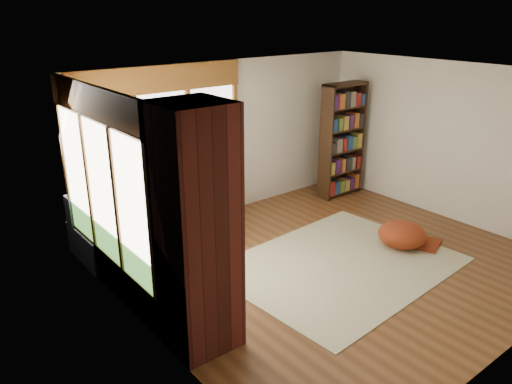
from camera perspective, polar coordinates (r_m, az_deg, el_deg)
floor at (r=7.22m, az=8.54°, el=-7.92°), size 5.50×5.50×0.00m
ceiling at (r=6.42m, az=9.78°, el=12.99°), size 5.50×5.50×0.00m
wall_back at (r=8.51m, az=-3.34°, el=6.11°), size 5.50×0.04×2.60m
wall_left at (r=5.14m, az=-12.28°, el=-4.16°), size 0.04×5.00×2.60m
wall_right at (r=8.86m, az=21.36°, el=5.31°), size 0.04×5.00×2.60m
windows_back at (r=7.87m, az=-10.39°, el=4.99°), size 2.82×0.10×1.90m
windows_left at (r=6.17m, az=-17.11°, el=0.07°), size 0.10×2.62×1.90m
roller_blind at (r=6.81m, az=-19.88°, el=5.19°), size 0.03×0.72×0.90m
brick_chimney at (r=5.01m, az=-6.89°, el=-4.49°), size 0.70×0.70×2.60m
sectional_sofa at (r=7.26m, az=-12.17°, el=-5.30°), size 2.20×2.20×0.80m
area_rug at (r=7.17m, az=9.57°, el=-8.15°), size 3.30×2.61×0.01m
bookshelf at (r=9.46m, az=9.84°, el=5.83°), size 0.91×0.30×2.13m
pouf at (r=7.81m, az=16.35°, el=-4.61°), size 0.81×0.81×0.38m
dog_tan at (r=7.21m, az=-9.43°, el=-1.24°), size 0.95×0.84×0.47m
dog_brindle at (r=6.70m, az=-11.34°, el=-3.31°), size 0.73×0.87×0.43m
throw_pillows at (r=7.23m, az=-12.69°, el=-1.66°), size 1.98×1.68×0.45m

